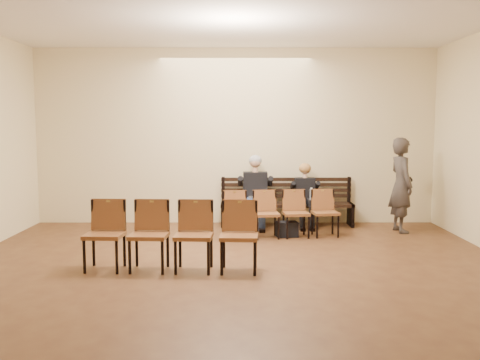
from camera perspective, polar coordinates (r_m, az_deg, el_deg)
The scene contains 11 objects.
ground at distance 6.09m, azimuth -0.76°, elevation -13.19°, with size 10.00×10.00×0.00m, color brown.
room_walls at distance 6.56m, azimuth -0.72°, elevation 10.67°, with size 8.02×10.01×3.51m.
bench at distance 10.60m, azimuth 5.01°, elevation -3.68°, with size 2.60×0.90×0.45m, color black.
seated_man at distance 10.37m, azimuth 1.65°, elevation -1.21°, with size 0.58×0.81×1.40m, color black, non-canonical shape.
seated_woman at distance 10.47m, azimuth 6.98°, elevation -2.00°, with size 0.48×0.66×1.11m, color black, non-canonical shape.
laptop at distance 10.26m, azimuth 1.84°, elevation -2.04°, with size 0.33×0.26×0.24m, color silver.
water_bottle at distance 10.22m, azimuth 7.62°, elevation -2.12°, with size 0.07×0.07×0.24m, color silver.
bag at distance 9.59m, azimuth 5.02°, elevation -5.25°, with size 0.37×0.25×0.27m, color black.
passerby at distance 10.30m, azimuth 16.85°, elevation 0.21°, with size 0.74×0.48×2.02m, color #38322E.
chair_row_front at distance 9.48m, azimuth 4.41°, elevation -3.62°, with size 2.04×0.46×0.84m, color brown.
chair_row_back at distance 7.37m, azimuth -7.35°, elevation -5.93°, with size 2.35×0.53×0.97m, color brown.
Camera 1 is at (0.06, -5.75, 2.00)m, focal length 40.00 mm.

